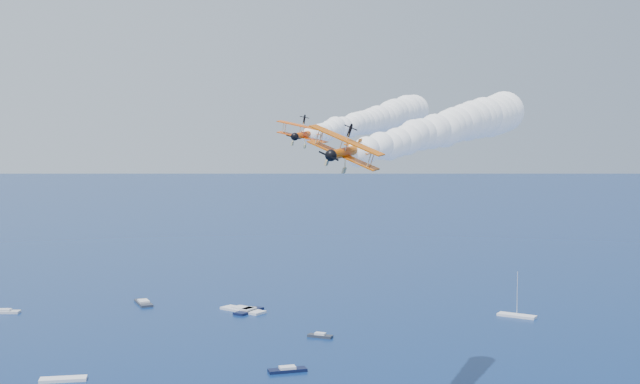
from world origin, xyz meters
name	(u,v)px	position (x,y,z in m)	size (l,w,h in m)	color
biplane_lead	(303,135)	(2.53, 41.21, 54.20)	(6.92, 7.76, 4.67)	#FF5605
biplane_trail	(345,152)	(-8.55, 2.81, 52.93)	(6.90, 7.74, 4.66)	#D95904
smoke_trail_lead	(371,120)	(23.92, 62.67, 56.51)	(44.90, 45.03, 10.97)	white
smoke_trail_trail	(447,128)	(14.67, 22.27, 55.24)	(48.21, 41.42, 10.97)	white
spectator_boats	(129,372)	(-9.36, 117.18, 0.35)	(225.34, 172.02, 0.70)	silver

